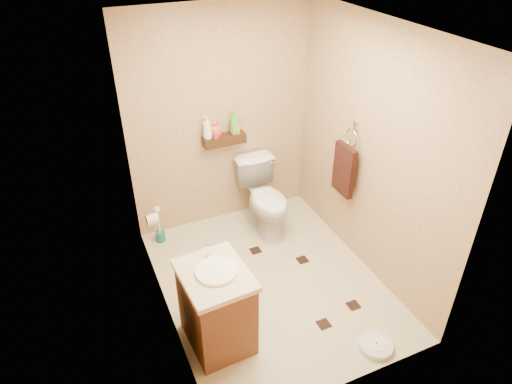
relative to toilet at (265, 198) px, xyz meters
name	(u,v)px	position (x,y,z in m)	size (l,w,h in m)	color
ground	(270,281)	(-0.33, -0.83, -0.39)	(2.50, 2.50, 0.00)	beige
wall_back	(221,121)	(-0.33, 0.42, 0.81)	(2.00, 0.04, 2.40)	tan
wall_front	(359,268)	(-0.33, -2.08, 0.81)	(2.00, 0.04, 2.40)	tan
wall_left	(155,203)	(-1.33, -0.83, 0.81)	(0.04, 2.50, 2.40)	tan
wall_right	(371,154)	(0.67, -0.83, 0.81)	(0.04, 2.50, 2.40)	tan
ceiling	(276,28)	(-0.33, -0.83, 2.01)	(2.00, 2.50, 0.02)	silver
wall_shelf	(224,140)	(-0.33, 0.34, 0.63)	(0.46, 0.14, 0.10)	#38210F
floor_accents	(278,283)	(-0.27, -0.89, -0.39)	(1.24, 1.34, 0.01)	black
toilet	(265,198)	(0.00, 0.00, 0.00)	(0.44, 0.77, 0.78)	white
vanity	(217,307)	(-1.03, -1.28, 0.00)	(0.54, 0.64, 0.87)	brown
bathroom_scale	(376,345)	(0.13, -1.90, -0.36)	(0.37, 0.37, 0.06)	silver
toilet_brush	(159,229)	(-1.15, 0.24, -0.23)	(0.10, 0.10, 0.45)	#185F60
towel_ring	(345,168)	(0.58, -0.58, 0.55)	(0.12, 0.30, 0.76)	silver
toilet_paper	(152,219)	(-1.27, -0.18, 0.21)	(0.12, 0.11, 0.12)	silver
bottle_a	(207,128)	(-0.51, 0.34, 0.80)	(0.09, 0.09, 0.24)	white
bottle_b	(216,129)	(-0.42, 0.34, 0.76)	(0.08, 0.08, 0.17)	gold
bottle_c	(216,130)	(-0.42, 0.34, 0.76)	(0.12, 0.12, 0.15)	#DD1A46
bottle_d	(234,122)	(-0.21, 0.34, 0.80)	(0.10, 0.10, 0.25)	green
bottle_e	(235,126)	(-0.20, 0.34, 0.77)	(0.08, 0.08, 0.18)	#C86442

